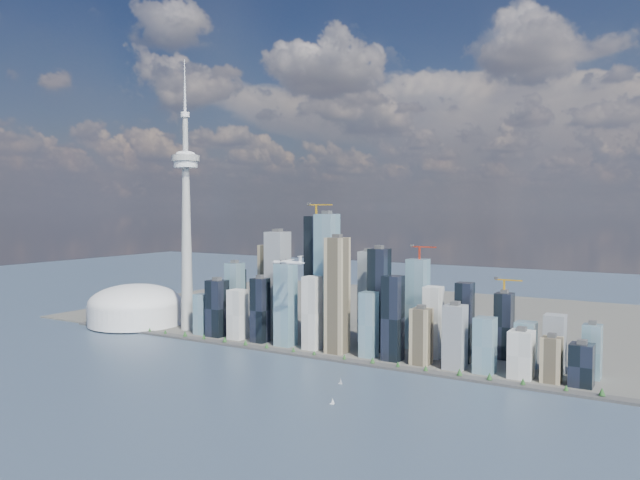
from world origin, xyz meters
The scene contains 10 objects.
ground centered at (0.00, 0.00, 0.00)m, with size 4000.00×4000.00×0.00m, color #304455.
seawall centered at (0.00, 250.00, 2.00)m, with size 1100.00×22.00×4.00m, color #383838.
land centered at (0.00, 700.00, 1.50)m, with size 1400.00×900.00×3.00m, color #4C4C47.
shoreline_trees centered at (0.00, 250.00, 8.78)m, with size 960.53×7.20×8.80m.
skyscraper_cluster centered at (59.62, 336.82, 81.06)m, with size 736.00×142.00×261.01m.
needle_tower centered at (-300.00, 310.00, 235.84)m, with size 56.00×56.00×550.50m.
dome_stadium centered at (-440.00, 300.00, 39.44)m, with size 200.00×200.00×86.00m.
airplane centered at (6.96, 226.07, 162.83)m, with size 59.75×53.09×14.60m.
sailboat_west centered at (196.13, 46.73, 2.80)m, with size 6.27×3.17×8.73m.
sailboat_east centered at (160.31, 132.94, 3.09)m, with size 6.97×3.11×9.64m.
Camera 1 is at (590.97, -643.17, 254.95)m, focal length 35.00 mm.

